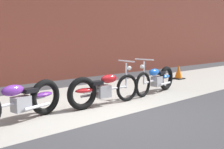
{
  "coord_description": "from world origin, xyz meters",
  "views": [
    {
      "loc": [
        -3.16,
        -3.6,
        1.51
      ],
      "look_at": [
        0.52,
        0.67,
        0.75
      ],
      "focal_mm": 40.68,
      "sensor_mm": 36.0,
      "label": 1
    }
  ],
  "objects_px": {
    "motorcycle_red": "(101,89)",
    "traffic_cone": "(179,73)",
    "motorcycle_purple": "(25,100)",
    "motorcycle_blue": "(158,79)"
  },
  "relations": [
    {
      "from": "motorcycle_red",
      "to": "motorcycle_blue",
      "type": "relative_size",
      "value": 1.01
    },
    {
      "from": "motorcycle_purple",
      "to": "motorcycle_red",
      "type": "distance_m",
      "value": 1.74
    },
    {
      "from": "motorcycle_purple",
      "to": "traffic_cone",
      "type": "relative_size",
      "value": 3.59
    },
    {
      "from": "motorcycle_blue",
      "to": "motorcycle_purple",
      "type": "bearing_deg",
      "value": -8.88
    },
    {
      "from": "motorcycle_blue",
      "to": "traffic_cone",
      "type": "xyz_separation_m",
      "value": [
        2.68,
        1.14,
        -0.15
      ]
    },
    {
      "from": "motorcycle_purple",
      "to": "motorcycle_blue",
      "type": "relative_size",
      "value": 0.99
    },
    {
      "from": "motorcycle_red",
      "to": "traffic_cone",
      "type": "xyz_separation_m",
      "value": [
        4.92,
        1.29,
        -0.15
      ]
    },
    {
      "from": "traffic_cone",
      "to": "motorcycle_red",
      "type": "bearing_deg",
      "value": -165.35
    },
    {
      "from": "motorcycle_blue",
      "to": "traffic_cone",
      "type": "relative_size",
      "value": 3.63
    },
    {
      "from": "motorcycle_red",
      "to": "traffic_cone",
      "type": "distance_m",
      "value": 5.09
    }
  ]
}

